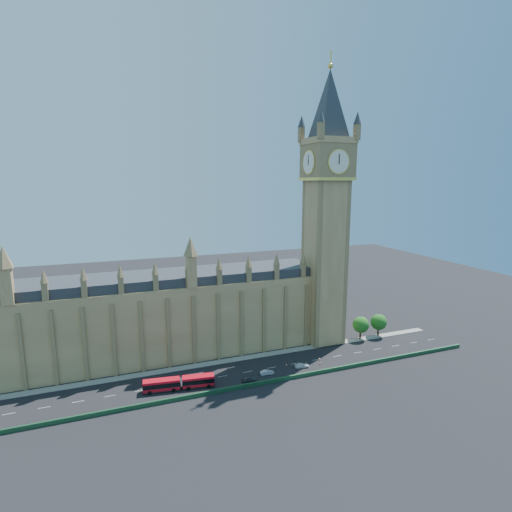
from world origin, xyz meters
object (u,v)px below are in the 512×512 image
object	(u,v)px
car_white	(302,365)
car_grey	(249,379)
red_bus	(179,383)
car_silver	(267,372)

from	to	relation	value
car_white	car_grey	bearing A→B (deg)	101.90
car_grey	car_white	distance (m)	18.67
red_bus	car_white	size ratio (longest dim) A/B	4.21
car_grey	car_white	size ratio (longest dim) A/B	0.87
red_bus	car_silver	bearing A→B (deg)	5.81
red_bus	car_white	distance (m)	38.53
car_grey	red_bus	bearing A→B (deg)	83.00
car_grey	car_silver	size ratio (longest dim) A/B	0.96
car_grey	car_silver	distance (m)	6.80
car_silver	red_bus	bearing A→B (deg)	92.88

